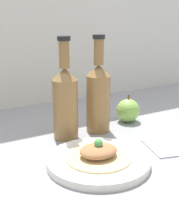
{
  "coord_description": "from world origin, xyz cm",
  "views": [
    {
      "loc": [
        -39.21,
        -61.19,
        35.58
      ],
      "look_at": [
        -0.68,
        6.3,
        10.19
      ],
      "focal_mm": 50.0,
      "sensor_mm": 36.0,
      "label": 1
    }
  ],
  "objects_px": {
    "cider_bottle_right": "(98,96)",
    "cider_bottle_left": "(65,101)",
    "plated_food": "(98,153)",
    "plate": "(98,160)",
    "apple": "(128,110)"
  },
  "relations": [
    {
      "from": "plate",
      "to": "cider_bottle_left",
      "type": "height_order",
      "value": "cider_bottle_left"
    },
    {
      "from": "plate",
      "to": "plated_food",
      "type": "distance_m",
      "value": 0.02
    },
    {
      "from": "cider_bottle_right",
      "to": "cider_bottle_left",
      "type": "bearing_deg",
      "value": 180.0
    },
    {
      "from": "cider_bottle_left",
      "to": "apple",
      "type": "relative_size",
      "value": 3.14
    },
    {
      "from": "plated_food",
      "to": "cider_bottle_right",
      "type": "height_order",
      "value": "cider_bottle_right"
    },
    {
      "from": "plated_food",
      "to": "cider_bottle_left",
      "type": "height_order",
      "value": "cider_bottle_left"
    },
    {
      "from": "plate",
      "to": "cider_bottle_right",
      "type": "bearing_deg",
      "value": 58.94
    },
    {
      "from": "cider_bottle_left",
      "to": "plated_food",
      "type": "bearing_deg",
      "value": -91.9
    },
    {
      "from": "plate",
      "to": "cider_bottle_left",
      "type": "relative_size",
      "value": 0.86
    },
    {
      "from": "cider_bottle_right",
      "to": "apple",
      "type": "bearing_deg",
      "value": 9.62
    },
    {
      "from": "plated_food",
      "to": "cider_bottle_left",
      "type": "relative_size",
      "value": 0.56
    },
    {
      "from": "apple",
      "to": "plate",
      "type": "bearing_deg",
      "value": -138.89
    },
    {
      "from": "plated_food",
      "to": "cider_bottle_right",
      "type": "bearing_deg",
      "value": 58.94
    },
    {
      "from": "cider_bottle_right",
      "to": "plated_food",
      "type": "bearing_deg",
      "value": -121.06
    },
    {
      "from": "cider_bottle_right",
      "to": "apple",
      "type": "distance_m",
      "value": 0.15
    }
  ]
}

